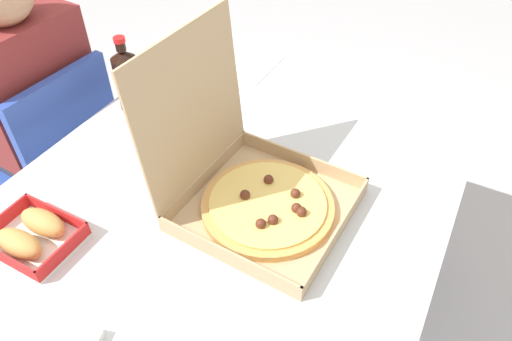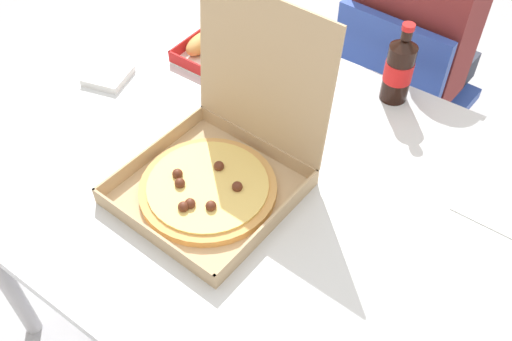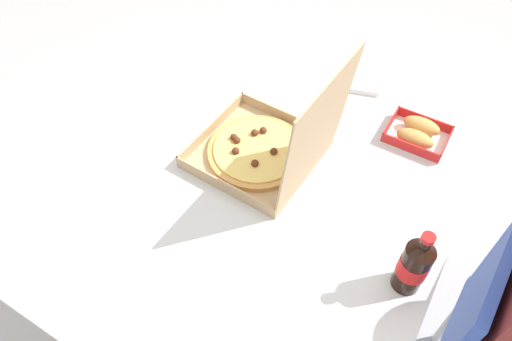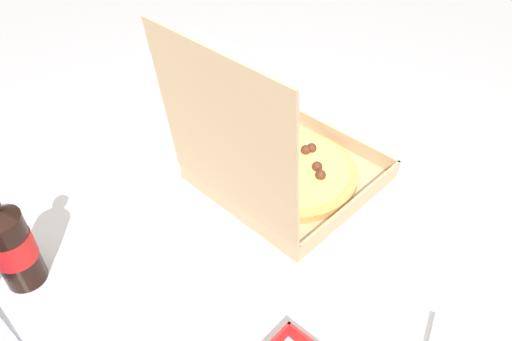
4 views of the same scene
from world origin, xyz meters
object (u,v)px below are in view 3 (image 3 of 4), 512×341
(cola_bottle, at_px, (414,265))
(napkin_pile, at_px, (365,83))
(bread_side_box, at_px, (418,133))
(pizza_box_open, at_px, (267,148))

(cola_bottle, bearing_deg, napkin_pile, -150.04)
(napkin_pile, bearing_deg, cola_bottle, 29.96)
(bread_side_box, bearing_deg, napkin_pile, -123.37)
(napkin_pile, bearing_deg, bread_side_box, 56.63)
(pizza_box_open, xyz_separation_m, napkin_pile, (-0.49, 0.13, -0.04))
(pizza_box_open, height_order, bread_side_box, pizza_box_open)
(pizza_box_open, distance_m, cola_bottle, 0.55)
(pizza_box_open, relative_size, cola_bottle, 1.82)
(cola_bottle, bearing_deg, pizza_box_open, -109.67)
(pizza_box_open, distance_m, bread_side_box, 0.50)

